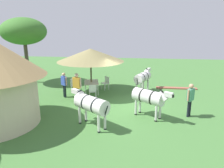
{
  "coord_description": "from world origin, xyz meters",
  "views": [
    {
      "loc": [
        -11.11,
        -0.61,
        4.28
      ],
      "look_at": [
        0.69,
        0.82,
        1.0
      ],
      "focal_mm": 33.8,
      "sensor_mm": 36.0,
      "label": 1
    }
  ],
  "objects": [
    {
      "name": "acacia_tree_behind_hut",
      "position": [
        4.05,
        7.81,
        3.89
      ],
      "size": [
        3.32,
        3.32,
        4.91
      ],
      "color": "#463C31",
      "rests_on": "ground_plane"
    },
    {
      "name": "ground_plane",
      "position": [
        0.0,
        0.0,
        0.0
      ],
      "size": [
        36.0,
        36.0,
        0.0
      ],
      "primitive_type": "plane",
      "color": "#437538"
    },
    {
      "name": "guest_behind_table",
      "position": [
        0.88,
        3.79,
        0.94
      ],
      "size": [
        0.41,
        0.46,
        1.56
      ],
      "rotation": [
        0.0,
        0.0,
        4.05
      ],
      "color": "black",
      "rests_on": "ground_plane"
    },
    {
      "name": "striped_lounge_chair",
      "position": [
        -0.78,
        1.83,
        0.26
      ],
      "size": [
        0.93,
        0.78,
        0.66
      ],
      "rotation": [
        0.0,
        0.0,
        5.08
      ],
      "color": "#2D9872",
      "rests_on": "ground_plane"
    },
    {
      "name": "patio_chair_west_end",
      "position": [
        2.88,
        1.52,
        0.52
      ],
      "size": [
        0.61,
        0.61,
        0.9
      ],
      "rotation": [
        0.0,
        0.0,
        0.82
      ],
      "color": "white",
      "rests_on": "ground_plane"
    },
    {
      "name": "shade_umbrella",
      "position": [
        1.99,
        2.35,
        2.51
      ],
      "size": [
        4.25,
        4.25,
        2.91
      ],
      "color": "brown",
      "rests_on": "ground_plane"
    },
    {
      "name": "zebra_toward_hut",
      "position": [
        -1.5,
        -1.23,
        1.01
      ],
      "size": [
        1.48,
        1.88,
        1.55
      ],
      "rotation": [
        0.0,
        0.0,
        2.53
      ],
      "color": "silver",
      "rests_on": "ground_plane"
    },
    {
      "name": "brick_patio_kerb",
      "position": [
        3.63,
        -3.41,
        0.04
      ],
      "size": [
        0.36,
        2.8,
        0.08
      ],
      "primitive_type": "cube",
      "rotation": [
        0.0,
        0.0,
        1.57
      ],
      "color": "#9C5341",
      "rests_on": "ground_plane"
    },
    {
      "name": "standing_watcher",
      "position": [
        -1.18,
        -3.18,
        0.99
      ],
      "size": [
        0.49,
        0.43,
        1.65
      ],
      "rotation": [
        0.0,
        0.0,
        -0.65
      ],
      "color": "black",
      "rests_on": "ground_plane"
    },
    {
      "name": "zebra_nearest_camera",
      "position": [
        2.65,
        -1.02,
        0.98
      ],
      "size": [
        2.03,
        1.18,
        1.52
      ],
      "rotation": [
        0.0,
        0.0,
        4.29
      ],
      "color": "silver",
      "rests_on": "ground_plane"
    },
    {
      "name": "patio_chair_near_hut",
      "position": [
        0.81,
        2.02,
        0.52
      ],
      "size": [
        0.52,
        0.54,
        0.9
      ],
      "rotation": [
        0.0,
        0.0,
        -1.3
      ],
      "color": "silver",
      "rests_on": "ground_plane"
    },
    {
      "name": "guest_beside_umbrella",
      "position": [
        0.17,
        2.78,
        1.03
      ],
      "size": [
        0.37,
        0.57,
        1.71
      ],
      "rotation": [
        0.0,
        0.0,
        4.33
      ],
      "color": "black",
      "rests_on": "ground_plane"
    },
    {
      "name": "patio_dining_table",
      "position": [
        1.99,
        2.35,
        0.66
      ],
      "size": [
        1.55,
        1.21,
        0.74
      ],
      "rotation": [
        0.0,
        0.0,
        0.25
      ],
      "color": "silver",
      "rests_on": "ground_plane"
    },
    {
      "name": "patio_chair_east_end",
      "position": [
        2.0,
        3.56,
        0.52
      ],
      "size": [
        0.44,
        0.43,
        0.9
      ],
      "rotation": [
        0.0,
        0.0,
        -3.15
      ],
      "color": "white",
      "rests_on": "ground_plane"
    },
    {
      "name": "zebra_by_umbrella",
      "position": [
        -2.76,
        1.33,
        1.03
      ],
      "size": [
        1.57,
        1.96,
        1.57
      ],
      "rotation": [
        0.0,
        0.0,
        5.66
      ],
      "color": "silver",
      "rests_on": "ground_plane"
    }
  ]
}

